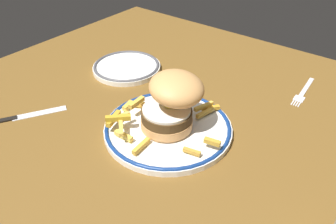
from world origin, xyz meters
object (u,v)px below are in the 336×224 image
object	(u,v)px
dinner_plate	(168,128)
fork	(303,92)
burger	(173,101)
knife	(14,118)
side_plate	(127,67)

from	to	relation	value
dinner_plate	fork	size ratio (longest dim) A/B	1.73
dinner_plate	burger	size ratio (longest dim) A/B	2.08
knife	side_plate	bearing A→B (deg)	82.96
fork	side_plate	bearing A→B (deg)	-156.72
side_plate	fork	world-z (taller)	side_plate
side_plate	fork	xyz separation A→B (cm)	(39.92, 17.18, -0.65)
knife	burger	bearing A→B (deg)	30.63
dinner_plate	side_plate	bearing A→B (deg)	150.69
burger	knife	xyz separation A→B (cm)	(-28.38, -16.80, -6.91)
fork	knife	xyz separation A→B (cm)	(-43.61, -46.97, 0.08)
burger	knife	distance (cm)	33.70
side_plate	fork	distance (cm)	43.47
burger	side_plate	world-z (taller)	burger
fork	knife	distance (cm)	64.09
dinner_plate	side_plate	world-z (taller)	same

